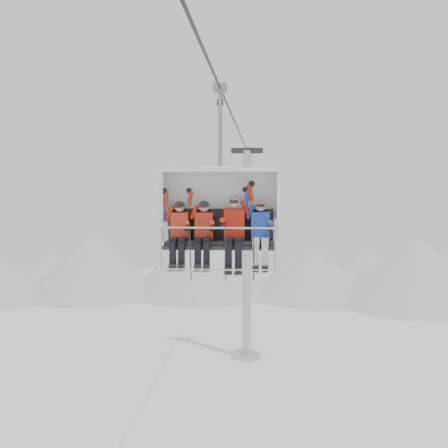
# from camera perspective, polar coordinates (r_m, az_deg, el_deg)

# --- Properties ---
(ridgeline) EXTENTS (72.00, 21.00, 7.00)m
(ridgeline) POSITION_cam_1_polar(r_m,az_deg,el_deg) (56.28, 1.23, -4.43)
(ridgeline) COLOR silver
(ridgeline) RESTS_ON ground
(lift_tower_right) EXTENTS (2.00, 1.80, 13.48)m
(lift_tower_right) POSITION_cam_1_polar(r_m,az_deg,el_deg) (35.98, 2.33, -4.59)
(lift_tower_right) COLOR #B6B9BE
(lift_tower_right) RESTS_ON ground
(haul_cable) EXTENTS (0.06, 50.00, 0.06)m
(haul_cable) POSITION_cam_1_polar(r_m,az_deg,el_deg) (13.73, -0.00, 12.76)
(haul_cable) COLOR #2D2D32
(haul_cable) RESTS_ON lift_tower_left
(chairlift_carrier) EXTENTS (2.61, 1.17, 3.98)m
(chairlift_carrier) POSITION_cam_1_polar(r_m,az_deg,el_deg) (12.43, -0.35, 1.75)
(chairlift_carrier) COLOR black
(chairlift_carrier) RESTS_ON haul_cable
(skier_far_left) EXTENTS (0.39, 1.69, 1.57)m
(skier_far_left) POSITION_cam_1_polar(r_m,az_deg,el_deg) (12.25, -4.58, -0.79)
(skier_far_left) COLOR red
(skier_far_left) RESTS_ON chairlift_carrier
(skier_center_left) EXTENTS (0.40, 1.69, 1.58)m
(skier_center_left) POSITION_cam_1_polar(r_m,az_deg,el_deg) (12.18, -2.08, -0.79)
(skier_center_left) COLOR red
(skier_center_left) RESTS_ON chairlift_carrier
(skier_center_right) EXTENTS (0.45, 1.69, 1.75)m
(skier_center_right) POSITION_cam_1_polar(r_m,az_deg,el_deg) (12.14, 1.04, -0.56)
(skier_center_right) COLOR red
(skier_center_right) RESTS_ON chairlift_carrier
(skier_far_right) EXTENTS (0.40, 1.69, 1.61)m
(skier_far_right) POSITION_cam_1_polar(r_m,az_deg,el_deg) (12.12, 3.73, -0.79)
(skier_far_right) COLOR #203FA8
(skier_far_right) RESTS_ON chairlift_carrier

